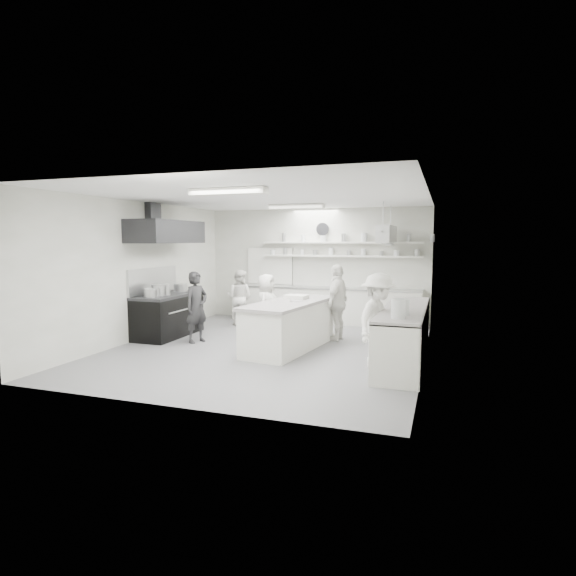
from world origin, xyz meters
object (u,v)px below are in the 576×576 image
(prep_island, at_px, (289,326))
(cook_stove, at_px, (197,307))
(stove, at_px, (168,316))
(cook_back, at_px, (239,297))
(back_counter, at_px, (323,305))
(right_counter, at_px, (404,336))

(prep_island, xyz_separation_m, cook_stove, (-2.06, -0.06, 0.30))
(cook_stove, bearing_deg, prep_island, -67.92)
(stove, height_order, prep_island, prep_island)
(cook_back, bearing_deg, stove, 62.32)
(back_counter, height_order, prep_island, back_counter)
(back_counter, bearing_deg, stove, -136.01)
(stove, bearing_deg, back_counter, 43.99)
(right_counter, bearing_deg, back_counter, 124.65)
(back_counter, height_order, cook_stove, cook_stove)
(right_counter, relative_size, cook_stove, 2.19)
(prep_island, distance_m, cook_stove, 2.08)
(prep_island, bearing_deg, stove, -177.95)
(back_counter, distance_m, cook_stove, 3.74)
(stove, distance_m, back_counter, 4.03)
(right_counter, bearing_deg, cook_back, 151.14)
(cook_back, bearing_deg, prep_island, 135.31)
(stove, distance_m, cook_stove, 1.06)
(right_counter, height_order, prep_island, right_counter)
(right_counter, relative_size, prep_island, 1.34)
(cook_stove, bearing_deg, stove, 89.13)
(back_counter, distance_m, cook_back, 2.21)
(prep_island, bearing_deg, right_counter, 0.75)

